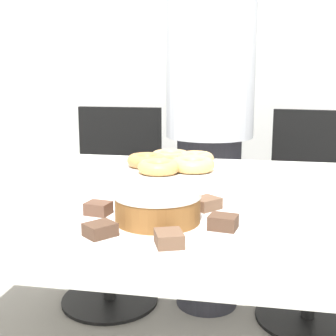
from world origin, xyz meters
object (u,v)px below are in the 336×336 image
office_chair_left (112,212)px  plate_donuts (175,169)px  person_standing (210,125)px  plate_cake (158,224)px  frosted_cake (158,206)px  office_chair_right (314,223)px

office_chair_left → plate_donuts: (0.40, -0.64, 0.35)m
office_chair_left → plate_donuts: bearing=-57.4°
person_standing → office_chair_left: person_standing is taller
plate_cake → frosted_cake: frosted_cake is taller
office_chair_left → plate_cake: office_chair_left is taller
person_standing → plate_cake: (0.02, -1.15, -0.06)m
office_chair_right → person_standing: bearing=-173.7°
person_standing → plate_donuts: 0.65m
office_chair_right → frosted_cake: 1.28m
frosted_cake → office_chair_right: bearing=69.5°
office_chair_right → frosted_cake: bearing=-103.5°
plate_donuts → office_chair_left: bearing=121.9°
office_chair_left → person_standing: bearing=1.4°
plate_donuts → frosted_cake: size_ratio=2.14×
office_chair_right → frosted_cake: (-0.43, -1.14, 0.38)m
person_standing → plate_donuts: (-0.04, -0.65, -0.06)m
office_chair_right → plate_donuts: (-0.48, -0.64, 0.35)m
office_chair_left → plate_donuts: 0.84m
person_standing → office_chair_right: 0.60m
plate_cake → office_chair_right: bearing=69.5°
office_chair_right → plate_cake: office_chair_right is taller
plate_donuts → plate_cake: bearing=-83.7°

